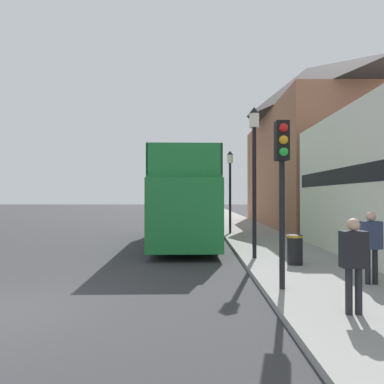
% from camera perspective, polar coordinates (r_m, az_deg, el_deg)
% --- Properties ---
extents(ground_plane, '(144.00, 144.00, 0.00)m').
position_cam_1_polar(ground_plane, '(27.96, -7.14, -5.04)').
color(ground_plane, '#333335').
extents(sidewalk, '(3.36, 108.00, 0.14)m').
position_cam_1_polar(sidewalk, '(24.92, 7.79, -5.41)').
color(sidewalk, gray).
rests_on(sidewalk, ground_plane).
extents(brick_terrace_rear, '(6.00, 16.63, 11.14)m').
position_cam_1_polar(brick_terrace_rear, '(27.56, 17.11, 6.53)').
color(brick_terrace_rear, '#9E664C').
rests_on(brick_terrace_rear, ground_plane).
extents(tour_bus, '(2.88, 10.28, 3.91)m').
position_cam_1_polar(tour_bus, '(17.13, -1.24, -1.88)').
color(tour_bus, '#1E7A38').
rests_on(tour_bus, ground_plane).
extents(parked_car_ahead_of_bus, '(1.84, 4.36, 1.45)m').
position_cam_1_polar(parked_car_ahead_of_bus, '(25.99, 1.32, -3.85)').
color(parked_car_ahead_of_bus, silver).
rests_on(parked_car_ahead_of_bus, ground_plane).
extents(pedestrian_nearest, '(0.42, 0.23, 1.62)m').
position_cam_1_polar(pedestrian_nearest, '(6.94, 23.40, -9.00)').
color(pedestrian_nearest, '#232328').
rests_on(pedestrian_nearest, sidewalk).
extents(pedestrian_second, '(0.43, 0.24, 1.64)m').
position_cam_1_polar(pedestrian_second, '(9.46, 25.65, -6.66)').
color(pedestrian_second, '#232328').
rests_on(pedestrian_second, sidewalk).
extents(traffic_signal, '(0.28, 0.42, 3.61)m').
position_cam_1_polar(traffic_signal, '(8.29, 13.57, 3.92)').
color(traffic_signal, black).
rests_on(traffic_signal, sidewalk).
extents(lamp_post_nearest, '(0.35, 0.35, 4.89)m').
position_cam_1_polar(lamp_post_nearest, '(12.33, 9.47, 5.72)').
color(lamp_post_nearest, black).
rests_on(lamp_post_nearest, sidewalk).
extents(lamp_post_second, '(0.35, 0.35, 4.47)m').
position_cam_1_polar(lamp_post_second, '(20.43, 5.82, 2.44)').
color(lamp_post_second, black).
rests_on(lamp_post_second, sidewalk).
extents(litter_bin, '(0.48, 0.48, 0.86)m').
position_cam_1_polar(litter_bin, '(11.43, 15.42, -8.33)').
color(litter_bin, black).
rests_on(litter_bin, sidewalk).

